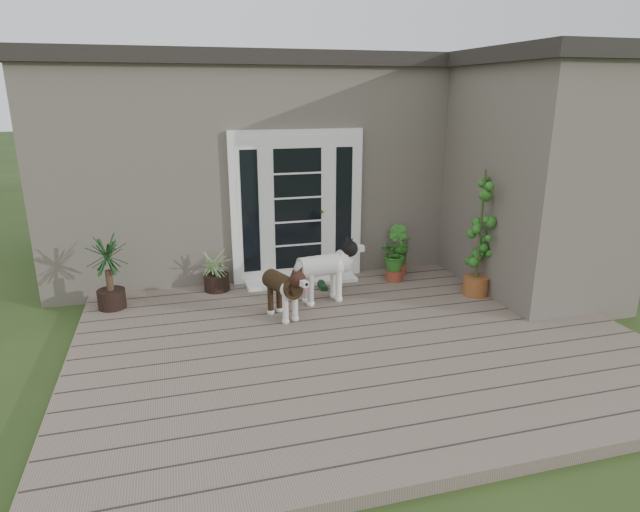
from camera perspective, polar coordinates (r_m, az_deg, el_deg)
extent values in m
cube|color=#6B5B4C|center=(6.11, 4.35, -9.26)|extent=(6.20, 4.60, 0.12)
cube|color=#665E54|center=(9.66, -4.09, 9.75)|extent=(7.40, 4.00, 3.10)
cube|color=#2D2826|center=(9.60, -4.31, 19.57)|extent=(7.60, 4.20, 0.20)
cube|color=#665E54|center=(7.97, 21.95, 7.04)|extent=(1.60, 2.40, 3.10)
cube|color=#2D2826|center=(7.89, 23.34, 18.89)|extent=(1.80, 2.60, 0.20)
cube|color=white|center=(7.70, -2.42, 5.25)|extent=(1.90, 0.14, 2.15)
cube|color=white|center=(7.80, -1.99, -2.61)|extent=(1.60, 0.40, 0.05)
imported|color=#265919|center=(7.86, 7.89, -0.56)|extent=(0.62, 0.62, 0.58)
imported|color=#28621C|center=(8.18, 8.23, -0.05)|extent=(0.47, 0.47, 0.53)
imported|color=#1C5016|center=(8.63, 14.44, 0.54)|extent=(0.50, 0.50, 0.55)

